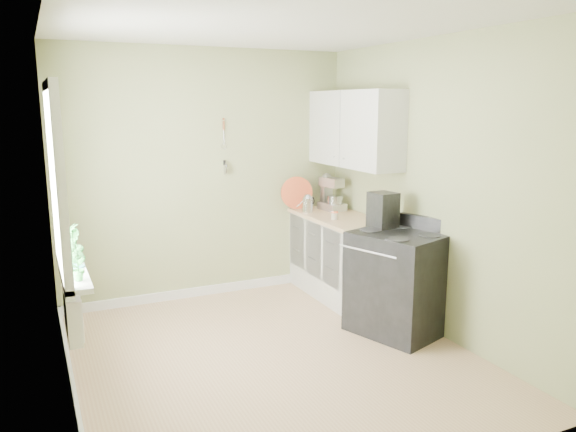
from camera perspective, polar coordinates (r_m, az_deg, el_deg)
name	(u,v)px	position (r m, az deg, el deg)	size (l,w,h in m)	color
floor	(273,359)	(4.90, -1.50, -14.28)	(3.20, 3.60, 0.02)	tan
ceiling	(271,23)	(4.47, -1.69, 19.05)	(3.20, 3.60, 0.02)	white
wall_back	(206,175)	(6.17, -8.29, 4.13)	(3.20, 0.02, 2.70)	tan
wall_left	(56,217)	(4.13, -22.53, -0.12)	(0.02, 3.60, 2.70)	tan
wall_right	(433,188)	(5.33, 14.53, 2.76)	(0.02, 3.60, 2.70)	tan
base_cabinets	(346,261)	(6.14, 5.92, -4.56)	(0.60, 1.60, 0.87)	white
countertop	(346,220)	(6.03, 5.93, -0.41)	(0.64, 1.60, 0.04)	#D4AF81
upper_cabinets	(354,129)	(6.07, 6.73, 8.79)	(0.35, 1.40, 0.80)	white
window	(55,183)	(4.40, -22.57, 3.16)	(0.06, 1.14, 1.44)	white
window_sill	(73,270)	(4.54, -21.01, -5.16)	(0.18, 1.14, 0.04)	white
radiator	(73,314)	(4.59, -21.04, -9.32)	(0.12, 0.50, 0.35)	white
wall_utensils	(224,155)	(6.18, -6.49, 6.19)	(0.02, 0.14, 0.58)	#D4AF81
stove	(398,282)	(5.34, 11.09, -6.60)	(0.91, 0.95, 1.08)	black
stand_mixer	(331,195)	(6.47, 4.42, 2.18)	(0.24, 0.36, 0.41)	#B2B2B7
kettle	(307,203)	(6.32, 1.98, 1.31)	(0.20, 0.12, 0.20)	silver
coffee_maker	(383,213)	(5.40, 9.58, 0.28)	(0.24, 0.26, 0.38)	black
red_tray	(297,193)	(6.50, 0.90, 2.37)	(0.38, 0.38, 0.02)	#C94F2B
jar	(335,215)	(5.95, 4.75, 0.06)	(0.08, 0.08, 0.08)	#AFA48E
plant_a	(77,262)	(4.15, -20.64, -4.41)	(0.14, 0.10, 0.27)	#2A7C2F
plant_b	(71,246)	(4.64, -21.15, -2.86)	(0.15, 0.12, 0.27)	#2A7C2F
plant_c	(71,243)	(4.64, -21.18, -2.60)	(0.17, 0.17, 0.31)	#2A7C2F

